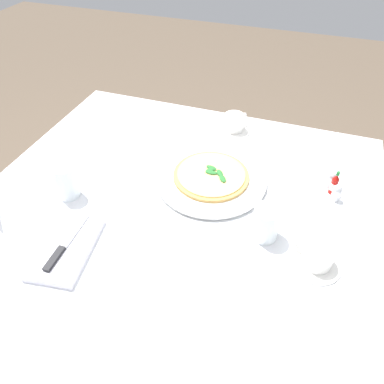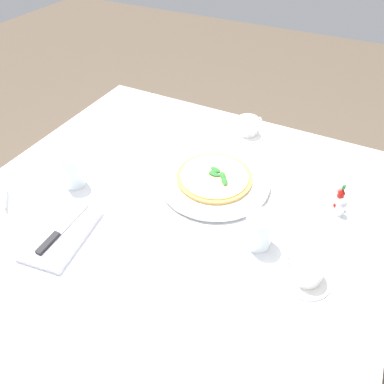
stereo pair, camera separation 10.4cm
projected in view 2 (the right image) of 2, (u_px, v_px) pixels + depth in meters
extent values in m
plane|color=brown|center=(176.00, 328.00, 1.52)|extent=(8.00, 8.00, 0.00)
cube|color=white|center=(168.00, 214.00, 1.01)|extent=(1.20, 1.20, 0.02)
cube|color=white|center=(364.00, 326.00, 0.92)|extent=(1.20, 0.01, 0.28)
cube|color=white|center=(34.00, 190.00, 1.31)|extent=(1.20, 0.01, 0.28)
cube|color=white|center=(237.00, 149.00, 1.50)|extent=(0.01, 1.20, 0.28)
cylinder|color=brown|center=(339.00, 236.00, 1.43)|extent=(0.06, 0.06, 0.72)
cylinder|color=brown|center=(135.00, 167.00, 1.76)|extent=(0.06, 0.06, 0.72)
cylinder|color=white|center=(214.00, 182.00, 1.10)|extent=(0.21, 0.21, 0.01)
cylinder|color=white|center=(214.00, 180.00, 1.09)|extent=(0.35, 0.35, 0.01)
cylinder|color=tan|center=(214.00, 177.00, 1.08)|extent=(0.24, 0.24, 0.01)
cylinder|color=#EFD17A|center=(214.00, 176.00, 1.08)|extent=(0.22, 0.22, 0.00)
ellipsoid|color=#2D7533|center=(215.00, 174.00, 1.08)|extent=(0.02, 0.04, 0.01)
ellipsoid|color=#2D7533|center=(214.00, 172.00, 1.09)|extent=(0.04, 0.03, 0.01)
ellipsoid|color=#2D7533|center=(225.00, 181.00, 1.05)|extent=(0.04, 0.04, 0.01)
ellipsoid|color=#2D7533|center=(223.00, 176.00, 1.07)|extent=(0.04, 0.03, 0.01)
ellipsoid|color=#2D7533|center=(216.00, 170.00, 1.09)|extent=(0.03, 0.04, 0.01)
cylinder|color=white|center=(247.00, 134.00, 1.30)|extent=(0.13, 0.13, 0.01)
cylinder|color=white|center=(248.00, 126.00, 1.28)|extent=(0.08, 0.08, 0.06)
torus|color=white|center=(258.00, 121.00, 1.29)|extent=(0.03, 0.02, 0.03)
cylinder|color=black|center=(248.00, 120.00, 1.26)|extent=(0.07, 0.07, 0.00)
cylinder|color=white|center=(305.00, 277.00, 0.84)|extent=(0.13, 0.13, 0.01)
cylinder|color=white|center=(307.00, 270.00, 0.82)|extent=(0.08, 0.08, 0.05)
torus|color=white|center=(291.00, 256.00, 0.85)|extent=(0.02, 0.03, 0.03)
cylinder|color=black|center=(309.00, 265.00, 0.81)|extent=(0.07, 0.07, 0.00)
cylinder|color=white|center=(72.00, 171.00, 1.06)|extent=(0.06, 0.06, 0.11)
cylinder|color=silver|center=(73.00, 174.00, 1.07)|extent=(0.06, 0.06, 0.09)
cylinder|color=white|center=(259.00, 230.00, 0.89)|extent=(0.07, 0.07, 0.10)
cylinder|color=silver|center=(257.00, 237.00, 0.91)|extent=(0.06, 0.06, 0.05)
cube|color=white|center=(62.00, 234.00, 0.93)|extent=(0.24, 0.16, 0.02)
cube|color=silver|center=(73.00, 218.00, 0.96)|extent=(0.12, 0.02, 0.01)
cube|color=black|center=(48.00, 243.00, 0.89)|extent=(0.08, 0.02, 0.01)
cylinder|color=#B7140F|center=(339.00, 200.00, 1.01)|extent=(0.02, 0.02, 0.05)
cylinder|color=white|center=(339.00, 200.00, 1.01)|extent=(0.02, 0.02, 0.02)
cone|color=#B7140F|center=(343.00, 191.00, 0.98)|extent=(0.02, 0.02, 0.02)
cylinder|color=#1E722D|center=(344.00, 187.00, 0.97)|extent=(0.01, 0.01, 0.01)
cylinder|color=white|center=(336.00, 194.00, 1.03)|extent=(0.03, 0.03, 0.04)
cylinder|color=white|center=(336.00, 196.00, 1.04)|extent=(0.02, 0.02, 0.03)
sphere|color=silver|center=(339.00, 189.00, 1.02)|extent=(0.02, 0.02, 0.02)
cylinder|color=white|center=(340.00, 209.00, 0.99)|extent=(0.03, 0.03, 0.04)
cylinder|color=#38332D|center=(340.00, 210.00, 0.99)|extent=(0.02, 0.02, 0.03)
sphere|color=silver|center=(343.00, 203.00, 0.97)|extent=(0.02, 0.02, 0.02)
cube|color=white|center=(2.00, 192.00, 1.02)|extent=(0.07, 0.07, 0.06)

